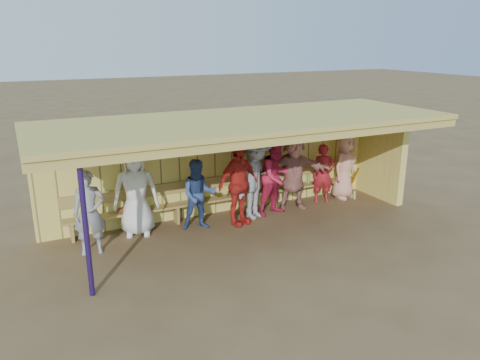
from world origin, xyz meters
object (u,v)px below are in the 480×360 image
Objects in this scene: player_a at (89,213)px; player_g at (323,174)px; player_d at (238,184)px; player_e at (256,178)px; player_b at (136,191)px; bench at (226,192)px; player_f at (293,171)px; player_c at (199,195)px; player_extra at (276,177)px; player_h at (345,166)px.

player_g is at bearing 12.21° from player_a.
player_d is 0.59m from player_e.
player_e reaches higher than player_b.
player_d is 0.25× the size of bench.
player_d is 0.99× the size of player_f.
player_b reaches higher than player_f.
player_c is 1.04× the size of player_g.
player_a is at bearing -163.01° from player_f.
player_g is at bearing -18.48° from player_e.
player_a is at bearing -165.56° from bench.
player_extra is at bearing 10.67° from player_b.
player_extra is (3.32, -0.26, -0.03)m from player_b.
player_a is at bearing 165.15° from player_d.
player_a is at bearing -137.32° from player_b.
player_f is at bearing -14.95° from bench.
player_b is 1.02× the size of player_d.
player_e is 0.88m from bench.
player_e is 0.26× the size of bench.
player_a is 4.96m from player_f.
player_b is 4.86m from player_g.
player_a reaches higher than player_c.
player_c is 3.55m from player_g.
player_f is at bearing 12.12° from player_a.
player_c is 4.27m from player_h.
player_e is at bearing 15.84° from player_c.
player_e is (0.55, 0.21, 0.03)m from player_d.
player_c is 0.82× the size of player_f.
player_g is at bearing -3.61° from player_extra.
bench is at bearing 70.57° from player_d.
player_h is at bearing -5.27° from bench.
player_h is at bearing 17.70° from player_c.
player_a is at bearing 166.38° from player_h.
player_d reaches higher than bench.
player_h is at bearing 12.02° from player_a.
player_c is 0.92× the size of player_h.
player_c is (1.31, -0.31, -0.18)m from player_b.
player_c is 0.21× the size of bench.
player_extra is at bearing 14.77° from player_c.
player_d is at bearing -156.80° from player_f.
player_extra is at bearing 168.35° from player_h.
player_a is 0.86× the size of player_e.
player_d reaches higher than player_c.
player_f is 0.25× the size of bench.
player_h reaches higher than player_g.
player_a is 0.98× the size of player_h.
player_g is at bearing 164.77° from player_h.
player_c is at bearing -163.92° from player_f.
player_a reaches higher than player_g.
player_a is 0.87× the size of player_b.
player_c is (2.37, 0.24, -0.05)m from player_a.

